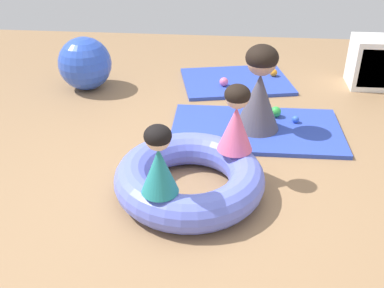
{
  "coord_description": "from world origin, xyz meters",
  "views": [
    {
      "loc": [
        0.24,
        -2.83,
        2.05
      ],
      "look_at": [
        -0.04,
        0.12,
        0.31
      ],
      "focal_mm": 41.9,
      "sensor_mm": 36.0,
      "label": 1
    }
  ],
  "objects_px": {
    "play_ball_blue": "(296,119)",
    "exercise_ball_large": "(85,64)",
    "child_in_pink": "(236,119)",
    "inflatable_cushion": "(189,178)",
    "play_ball_green": "(276,112)",
    "child_in_teal": "(159,161)",
    "play_ball_pink": "(224,82)",
    "storage_cube": "(371,63)",
    "adult_seated": "(259,89)",
    "play_ball_orange": "(274,73)"
  },
  "relations": [
    {
      "from": "child_in_teal",
      "to": "play_ball_blue",
      "type": "distance_m",
      "value": 1.92
    },
    {
      "from": "play_ball_orange",
      "to": "child_in_pink",
      "type": "bearing_deg",
      "value": -101.87
    },
    {
      "from": "child_in_pink",
      "to": "exercise_ball_large",
      "type": "relative_size",
      "value": 0.9
    },
    {
      "from": "adult_seated",
      "to": "play_ball_orange",
      "type": "height_order",
      "value": "adult_seated"
    },
    {
      "from": "play_ball_blue",
      "to": "exercise_ball_large",
      "type": "height_order",
      "value": "exercise_ball_large"
    },
    {
      "from": "exercise_ball_large",
      "to": "play_ball_green",
      "type": "bearing_deg",
      "value": -16.36
    },
    {
      "from": "child_in_pink",
      "to": "play_ball_green",
      "type": "height_order",
      "value": "child_in_pink"
    },
    {
      "from": "inflatable_cushion",
      "to": "play_ball_blue",
      "type": "xyz_separation_m",
      "value": [
        0.91,
        1.17,
        -0.06
      ]
    },
    {
      "from": "play_ball_green",
      "to": "child_in_pink",
      "type": "bearing_deg",
      "value": -110.94
    },
    {
      "from": "child_in_pink",
      "to": "adult_seated",
      "type": "xyz_separation_m",
      "value": [
        0.21,
        0.8,
        -0.1
      ]
    },
    {
      "from": "child_in_teal",
      "to": "play_ball_pink",
      "type": "bearing_deg",
      "value": -137.83
    },
    {
      "from": "child_in_pink",
      "to": "play_ball_orange",
      "type": "bearing_deg",
      "value": -7.67
    },
    {
      "from": "exercise_ball_large",
      "to": "play_ball_blue",
      "type": "bearing_deg",
      "value": -17.65
    },
    {
      "from": "inflatable_cushion",
      "to": "play_ball_blue",
      "type": "relative_size",
      "value": 16.16
    },
    {
      "from": "adult_seated",
      "to": "play_ball_pink",
      "type": "relative_size",
      "value": 8.08
    },
    {
      "from": "child_in_teal",
      "to": "child_in_pink",
      "type": "relative_size",
      "value": 0.93
    },
    {
      "from": "adult_seated",
      "to": "storage_cube",
      "type": "xyz_separation_m",
      "value": [
        1.31,
        1.23,
        -0.15
      ]
    },
    {
      "from": "play_ball_orange",
      "to": "child_in_teal",
      "type": "bearing_deg",
      "value": -108.92
    },
    {
      "from": "child_in_pink",
      "to": "play_ball_blue",
      "type": "relative_size",
      "value": 7.62
    },
    {
      "from": "play_ball_orange",
      "to": "play_ball_blue",
      "type": "bearing_deg",
      "value": -83.48
    },
    {
      "from": "child_in_teal",
      "to": "adult_seated",
      "type": "height_order",
      "value": "adult_seated"
    },
    {
      "from": "child_in_teal",
      "to": "storage_cube",
      "type": "relative_size",
      "value": 0.88
    },
    {
      "from": "child_in_pink",
      "to": "adult_seated",
      "type": "relative_size",
      "value": 0.66
    },
    {
      "from": "adult_seated",
      "to": "play_ball_blue",
      "type": "distance_m",
      "value": 0.54
    },
    {
      "from": "play_ball_blue",
      "to": "exercise_ball_large",
      "type": "distance_m",
      "value": 2.4
    },
    {
      "from": "child_in_teal",
      "to": "play_ball_orange",
      "type": "distance_m",
      "value": 2.91
    },
    {
      "from": "child_in_pink",
      "to": "inflatable_cushion",
      "type": "bearing_deg",
      "value": 129.27
    },
    {
      "from": "adult_seated",
      "to": "exercise_ball_large",
      "type": "xyz_separation_m",
      "value": [
        -1.9,
        0.86,
        -0.14
      ]
    },
    {
      "from": "child_in_pink",
      "to": "play_ball_blue",
      "type": "height_order",
      "value": "child_in_pink"
    },
    {
      "from": "child_in_teal",
      "to": "play_ball_green",
      "type": "relative_size",
      "value": 4.65
    },
    {
      "from": "storage_cube",
      "to": "inflatable_cushion",
      "type": "bearing_deg",
      "value": -129.32
    },
    {
      "from": "child_in_pink",
      "to": "storage_cube",
      "type": "distance_m",
      "value": 2.55
    },
    {
      "from": "play_ball_blue",
      "to": "exercise_ball_large",
      "type": "bearing_deg",
      "value": 162.35
    },
    {
      "from": "play_ball_green",
      "to": "play_ball_blue",
      "type": "bearing_deg",
      "value": -30.9
    },
    {
      "from": "inflatable_cushion",
      "to": "storage_cube",
      "type": "relative_size",
      "value": 2.01
    },
    {
      "from": "play_ball_pink",
      "to": "storage_cube",
      "type": "bearing_deg",
      "value": 8.57
    },
    {
      "from": "child_in_pink",
      "to": "exercise_ball_large",
      "type": "distance_m",
      "value": 2.38
    },
    {
      "from": "play_ball_pink",
      "to": "exercise_ball_large",
      "type": "xyz_separation_m",
      "value": [
        -1.56,
        -0.12,
        0.21
      ]
    },
    {
      "from": "play_ball_pink",
      "to": "play_ball_green",
      "type": "distance_m",
      "value": 0.91
    },
    {
      "from": "play_ball_blue",
      "to": "storage_cube",
      "type": "xyz_separation_m",
      "value": [
        0.94,
        1.09,
        0.21
      ]
    },
    {
      "from": "adult_seated",
      "to": "play_ball_orange",
      "type": "relative_size",
      "value": 9.11
    },
    {
      "from": "play_ball_blue",
      "to": "child_in_teal",
      "type": "bearing_deg",
      "value": -124.96
    },
    {
      "from": "child_in_teal",
      "to": "play_ball_green",
      "type": "distance_m",
      "value": 1.91
    },
    {
      "from": "adult_seated",
      "to": "child_in_pink",
      "type": "bearing_deg",
      "value": 139.33
    },
    {
      "from": "inflatable_cushion",
      "to": "play_ball_orange",
      "type": "height_order",
      "value": "inflatable_cushion"
    },
    {
      "from": "exercise_ball_large",
      "to": "adult_seated",
      "type": "bearing_deg",
      "value": -24.47
    },
    {
      "from": "play_ball_orange",
      "to": "storage_cube",
      "type": "xyz_separation_m",
      "value": [
        1.07,
        -0.11,
        0.2
      ]
    },
    {
      "from": "play_ball_pink",
      "to": "play_ball_orange",
      "type": "distance_m",
      "value": 0.68
    },
    {
      "from": "inflatable_cushion",
      "to": "play_ball_blue",
      "type": "height_order",
      "value": "inflatable_cushion"
    },
    {
      "from": "play_ball_pink",
      "to": "play_ball_blue",
      "type": "bearing_deg",
      "value": -49.49
    }
  ]
}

